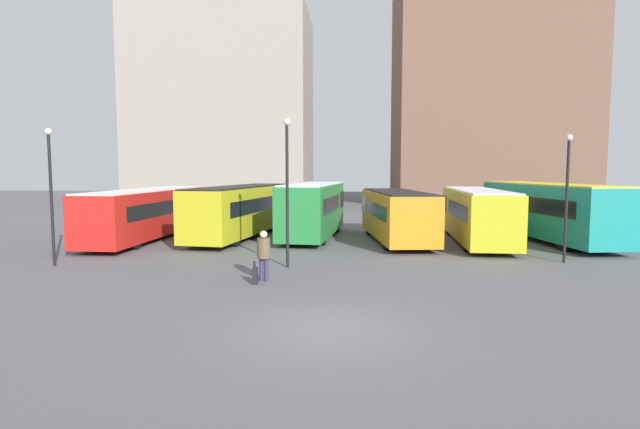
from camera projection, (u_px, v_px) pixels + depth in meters
ground_plane at (328, 329)px, 12.32m from camera, size 160.00×160.00×0.00m
building_block_left at (223, 109)px, 60.65m from camera, size 20.86×12.44×22.66m
building_block_right at (485, 91)px, 58.19m from camera, size 20.57×16.35×26.22m
bus_0 at (149, 212)px, 28.58m from camera, size 2.60×12.36×2.84m
bus_1 at (242, 209)px, 29.34m from camera, size 4.00×11.74×3.00m
bus_2 at (313, 208)px, 29.00m from camera, size 3.28×9.32×3.16m
bus_3 at (396, 214)px, 27.39m from camera, size 3.69×9.46×2.78m
bus_4 at (477, 214)px, 26.95m from camera, size 2.89×10.26×2.89m
bus_5 at (546, 209)px, 27.84m from camera, size 4.17×12.02×3.19m
traveler at (264, 251)px, 17.59m from camera, size 0.49×0.49×1.80m
suitcase at (255, 276)px, 17.22m from camera, size 0.18×0.34×0.82m
lamp_post_0 at (567, 187)px, 20.94m from camera, size 0.28×0.28×5.41m
lamp_post_1 at (51, 186)px, 20.16m from camera, size 0.28×0.28×5.60m
lamp_post_2 at (287, 181)px, 19.87m from camera, size 0.28×0.28×5.95m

